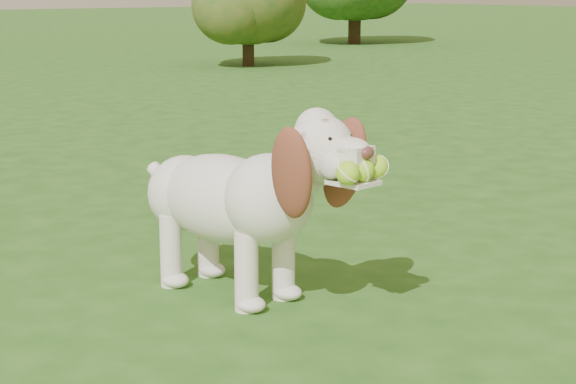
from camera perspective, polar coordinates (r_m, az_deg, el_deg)
ground at (r=3.83m, az=3.49°, el=-4.22°), size 80.00×80.00×0.00m
dog at (r=3.32m, az=-2.72°, el=-0.11°), size 0.47×1.08×0.70m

